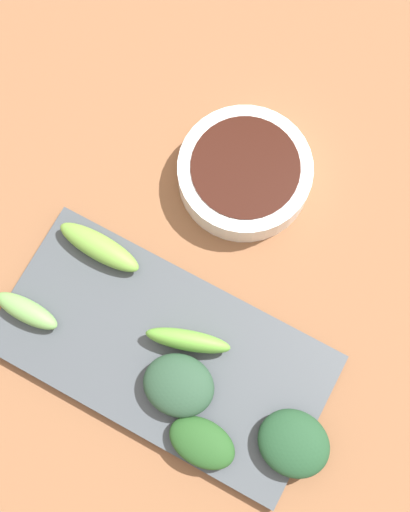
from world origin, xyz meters
The scene contains 9 objects.
tabletop centered at (0.00, 0.00, 0.01)m, with size 2.10×2.10×0.02m, color brown.
sauce_bowl centered at (-0.11, -0.02, 0.04)m, with size 0.14×0.14×0.04m.
serving_plate centered at (0.09, -0.01, 0.03)m, with size 0.16×0.32×0.01m, color #444B51.
broccoli_stalk_0 centered at (0.07, 0.01, 0.05)m, with size 0.02×0.08×0.03m, color #6BB53F.
broccoli_leafy_1 centered at (0.11, 0.02, 0.05)m, with size 0.06×0.07×0.03m, color #2A4A34.
broccoli_stalk_2 centered at (0.12, -0.15, 0.04)m, with size 0.02×0.07×0.02m, color #74AF5A.
broccoli_leafy_3 centered at (0.11, 0.14, 0.05)m, with size 0.06×0.07×0.03m, color #21492A.
broccoli_stalk_4 centered at (0.03, -0.12, 0.04)m, with size 0.03×0.09×0.02m, color #73A940.
broccoli_leafy_5 centered at (0.15, 0.06, 0.04)m, with size 0.04×0.07×0.02m, color #265423.
Camera 1 is at (0.15, 0.07, 0.73)m, focal length 50.11 mm.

